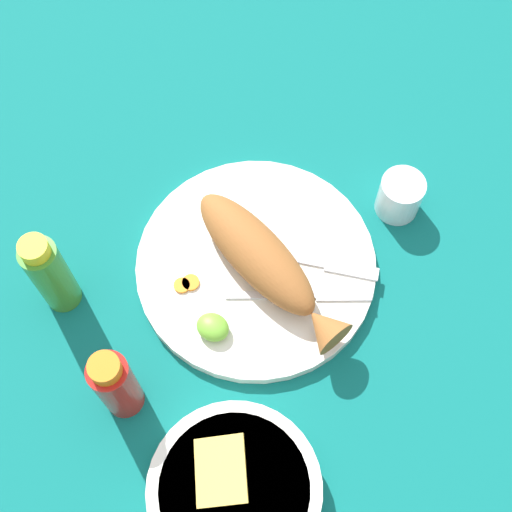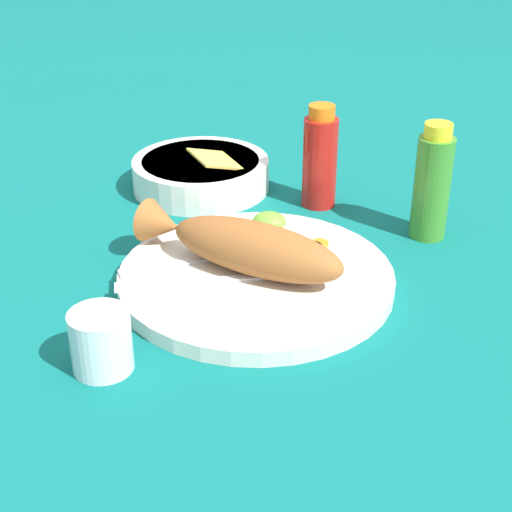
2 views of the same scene
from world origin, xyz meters
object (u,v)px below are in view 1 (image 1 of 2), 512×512
(fried_fish, at_px, (265,262))
(guacamole_bowl, at_px, (234,490))
(salt_cup, at_px, (399,197))
(hot_sauce_bottle_green, at_px, (50,274))
(fork_near, at_px, (318,263))
(main_plate, at_px, (256,265))
(fork_far, at_px, (309,295))
(hot_sauce_bottle_red, at_px, (116,385))

(fried_fish, xyz_separation_m, guacamole_bowl, (-0.10, 0.25, -0.02))
(salt_cup, xyz_separation_m, guacamole_bowl, (0.00, 0.43, -0.00))
(salt_cup, bearing_deg, hot_sauce_bottle_green, 46.49)
(fork_near, distance_m, hot_sauce_bottle_green, 0.33)
(fried_fish, relative_size, hot_sauce_bottle_green, 1.75)
(main_plate, distance_m, fork_far, 0.08)
(main_plate, relative_size, fork_far, 1.87)
(hot_sauce_bottle_red, relative_size, salt_cup, 2.31)
(hot_sauce_bottle_red, height_order, hot_sauce_bottle_green, hot_sauce_bottle_green)
(fried_fish, height_order, hot_sauce_bottle_green, hot_sauce_bottle_green)
(fork_near, xyz_separation_m, fork_far, (-0.01, 0.04, 0.00))
(fork_near, relative_size, guacamole_bowl, 0.93)
(hot_sauce_bottle_green, xyz_separation_m, salt_cup, (-0.32, -0.33, -0.04))
(fork_near, xyz_separation_m, guacamole_bowl, (-0.05, 0.30, 0.01))
(main_plate, distance_m, hot_sauce_bottle_green, 0.26)
(hot_sauce_bottle_green, bearing_deg, fork_near, -143.55)
(salt_cup, relative_size, guacamole_bowl, 0.31)
(fork_near, bearing_deg, fried_fish, -158.28)
(fried_fish, relative_size, fork_near, 1.44)
(fork_far, relative_size, guacamole_bowl, 0.86)
(fork_near, distance_m, fork_far, 0.05)
(fork_near, bearing_deg, hot_sauce_bottle_green, -161.13)
(hot_sauce_bottle_green, xyz_separation_m, guacamole_bowl, (-0.32, 0.10, -0.05))
(main_plate, bearing_deg, fork_far, 175.52)
(guacamole_bowl, bearing_deg, fried_fish, -67.50)
(main_plate, xyz_separation_m, fork_near, (-0.07, -0.04, 0.01))
(guacamole_bowl, bearing_deg, fork_near, -80.34)
(hot_sauce_bottle_red, distance_m, guacamole_bowl, 0.18)
(hot_sauce_bottle_red, xyz_separation_m, hot_sauce_bottle_green, (0.14, -0.07, 0.00))
(hot_sauce_bottle_red, bearing_deg, main_plate, -102.43)
(fried_fish, bearing_deg, fork_far, -160.09)
(fork_far, bearing_deg, hot_sauce_bottle_green, 178.43)
(main_plate, relative_size, guacamole_bowl, 1.60)
(guacamole_bowl, bearing_deg, salt_cup, -90.09)
(main_plate, relative_size, fried_fish, 1.20)
(guacamole_bowl, bearing_deg, fork_far, -81.08)
(fork_far, bearing_deg, fried_fish, 149.29)
(fried_fish, distance_m, hot_sauce_bottle_red, 0.23)
(hot_sauce_bottle_red, xyz_separation_m, salt_cup, (-0.17, -0.41, -0.04))
(fried_fish, distance_m, salt_cup, 0.21)
(hot_sauce_bottle_red, bearing_deg, guacamole_bowl, 170.70)
(fork_near, distance_m, guacamole_bowl, 0.30)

